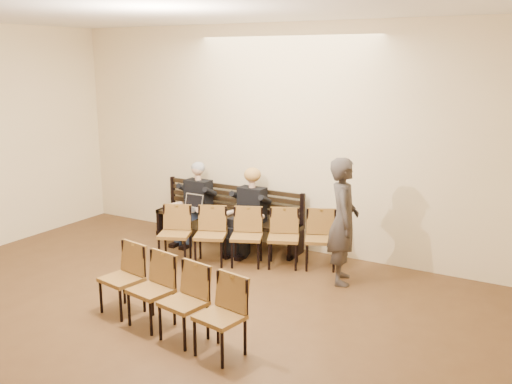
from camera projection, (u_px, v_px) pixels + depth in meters
room_walls at (72, 108)px, 5.12m from camera, size 8.02×10.01×3.51m
bench at (227, 230)px, 9.34m from camera, size 2.60×0.90×0.45m
seated_man at (195, 203)px, 9.41m from camera, size 0.53×0.74×1.28m
seated_woman at (249, 213)px, 8.91m from camera, size 0.52×0.72×1.22m
laptop at (189, 211)px, 9.20m from camera, size 0.34×0.27×0.25m
water_bottle at (245, 222)px, 8.62m from camera, size 0.07×0.07×0.21m
bag at (236, 246)px, 8.80m from camera, size 0.45×0.37×0.29m
passerby at (344, 212)px, 7.56m from camera, size 0.73×0.85×1.97m
chair_row_front at (247, 237)px, 8.32m from camera, size 2.57×1.46×0.85m
chair_row_back at (167, 297)px, 6.25m from camera, size 2.08×0.79×0.84m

